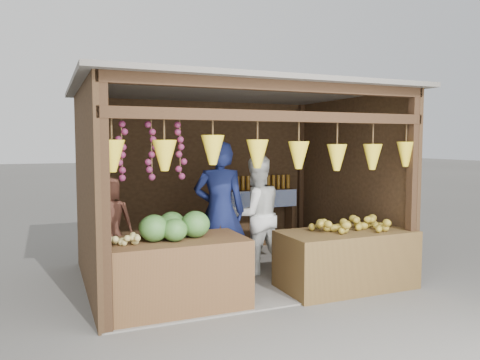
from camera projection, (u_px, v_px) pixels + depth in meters
name	position (u px, v px, depth m)	size (l,w,h in m)	color
ground	(233.00, 274.00, 6.76)	(80.00, 80.00, 0.00)	#514F49
stall_structure	(232.00, 160.00, 6.58)	(4.30, 3.30, 2.66)	slate
back_shelf	(261.00, 201.00, 8.28)	(1.25, 0.32, 1.32)	#382314
counter_left	(178.00, 274.00, 5.36)	(1.56, 0.85, 0.81)	#53351B
counter_right	(346.00, 259.00, 6.13)	(1.76, 0.85, 0.75)	#473217
stool	(112.00, 277.00, 6.07)	(0.35, 0.35, 0.33)	black
man_standing	(220.00, 212.00, 6.39)	(0.70, 0.46, 1.93)	#131A47
woman_standing	(256.00, 215.00, 6.77)	(0.83, 0.65, 1.71)	white
vendor_seated	(111.00, 221.00, 6.02)	(0.56, 0.36, 1.14)	brown
melon_pile	(171.00, 225.00, 5.32)	(1.00, 0.50, 0.32)	#1C5115
tanfruit_pile	(124.00, 239.00, 5.02)	(0.34, 0.40, 0.13)	#A2984B
mango_pile	(354.00, 222.00, 6.11)	(1.40, 0.64, 0.22)	#C4711A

